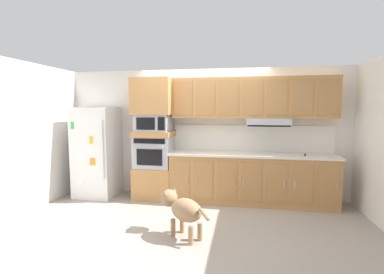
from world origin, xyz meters
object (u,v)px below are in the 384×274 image
refrigerator (97,152)px  built_in_oven (154,152)px  microwave (154,123)px  screwdriver (306,155)px  dog (182,208)px

refrigerator → built_in_oven: 1.17m
refrigerator → built_in_oven: size_ratio=2.51×
microwave → screwdriver: 2.82m
built_in_oven → screwdriver: built_in_oven is taller
screwdriver → dog: (-1.88, -1.50, -0.54)m
refrigerator → dog: bearing=-36.4°
built_in_oven → microwave: (0.00, -0.00, 0.56)m
microwave → dog: size_ratio=0.79×
microwave → dog: microwave is taller
built_in_oven → screwdriver: (2.77, -0.08, 0.03)m
refrigerator → dog: size_ratio=2.15×
screwdriver → dog: size_ratio=0.18×
dog → screwdriver: bearing=-106.4°
built_in_oven → microwave: 0.56m
refrigerator → microwave: refrigerator is taller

